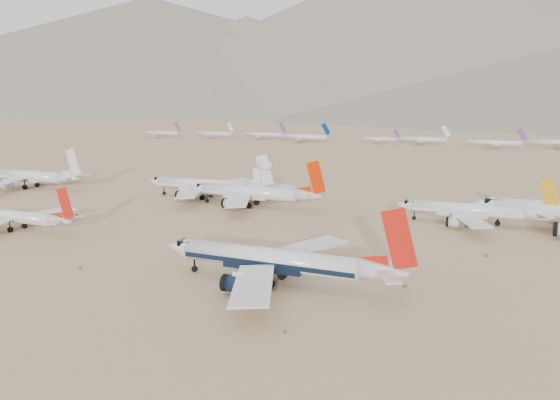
% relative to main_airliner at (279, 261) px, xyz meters
% --- Properties ---
extents(ground, '(7000.00, 7000.00, 0.00)m').
position_rel_main_airliner_xyz_m(ground, '(-0.72, 6.93, -4.93)').
color(ground, '#9A7C5A').
rests_on(ground, ground).
extents(main_airliner, '(50.84, 49.66, 17.94)m').
position_rel_main_airliner_xyz_m(main_airliner, '(0.00, 0.00, 0.00)').
color(main_airliner, silver).
rests_on(main_airliner, ground).
extents(second_airliner, '(38.76, 37.89, 13.74)m').
position_rel_main_airliner_xyz_m(second_airliner, '(-86.24, 12.28, -1.09)').
color(second_airliner, silver).
rests_on(second_airliner, ground).
extents(row2_gold_tail, '(43.08, 42.13, 15.34)m').
position_rel_main_airliner_xyz_m(row2_gold_tail, '(31.56, 71.02, -0.64)').
color(row2_gold_tail, silver).
rests_on(row2_gold_tail, ground).
extents(row2_orange_tail, '(48.28, 47.23, 17.22)m').
position_rel_main_airliner_xyz_m(row2_orange_tail, '(-39.91, 69.80, -0.10)').
color(row2_orange_tail, silver).
rests_on(row2_orange_tail, ground).
extents(row2_white_trijet, '(50.13, 49.00, 17.77)m').
position_rel_main_airliner_xyz_m(row2_white_trijet, '(-61.88, 76.73, 0.21)').
color(row2_white_trijet, silver).
rests_on(row2_white_trijet, ground).
extents(row2_white_twin, '(49.58, 48.52, 17.72)m').
position_rel_main_airliner_xyz_m(row2_white_twin, '(-142.10, 67.91, 0.05)').
color(row2_white_twin, silver).
rests_on(row2_white_twin, ground).
extents(distant_storage_row, '(577.76, 63.40, 15.36)m').
position_rel_main_airliner_xyz_m(distant_storage_row, '(18.77, 347.78, -0.50)').
color(distant_storage_row, silver).
rests_on(distant_storage_row, ground).
extents(mountain_range, '(7354.00, 3024.00, 470.00)m').
position_rel_main_airliner_xyz_m(mountain_range, '(69.46, 1654.94, 185.38)').
color(mountain_range, slate).
rests_on(mountain_range, ground).
extents(desert_scrub, '(261.14, 121.67, 0.63)m').
position_rel_main_airliner_xyz_m(desert_scrub, '(1.54, -22.28, -4.64)').
color(desert_scrub, brown).
rests_on(desert_scrub, ground).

